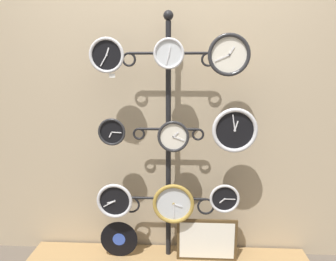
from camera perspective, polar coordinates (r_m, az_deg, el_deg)
shop_wall at (r=2.54m, az=0.25°, el=8.02°), size 4.40×0.04×2.80m
low_shelf at (r=2.78m, az=-0.01°, el=-21.80°), size 2.20×0.36×0.06m
display_stand at (r=2.56m, az=0.06°, el=-10.00°), size 0.72×0.41×1.92m
clock_top_left at (r=2.33m, az=-10.63°, el=12.76°), size 0.24×0.04×0.24m
clock_top_center at (r=2.28m, az=0.15°, el=13.26°), size 0.21×0.04×0.21m
clock_top_right at (r=2.29m, az=10.58°, el=12.83°), size 0.29×0.04×0.29m
clock_middle_left at (r=2.38m, az=-9.74°, el=-0.22°), size 0.20×0.04×0.20m
clock_middle_center at (r=2.34m, az=0.94°, el=-1.04°), size 0.23×0.04×0.23m
clock_middle_right at (r=2.34m, az=11.54°, el=0.04°), size 0.32×0.04×0.32m
clock_bottom_left at (r=2.52m, az=-9.26°, el=-11.98°), size 0.27×0.04×0.27m
clock_bottom_center at (r=2.48m, az=0.95°, el=-12.62°), size 0.31×0.04×0.31m
clock_bottom_right at (r=2.51m, az=9.81°, el=-11.58°), size 0.22×0.04×0.22m
vinyl_record at (r=2.73m, az=-8.52°, el=-18.21°), size 0.29×0.01×0.29m
picture_frame at (r=2.67m, az=6.77°, el=-18.41°), size 0.46×0.02×0.34m
price_tag_upper at (r=2.32m, az=-9.70°, el=9.42°), size 0.04×0.00×0.03m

